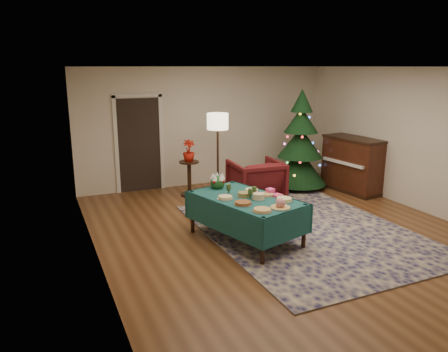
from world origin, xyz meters
name	(u,v)px	position (x,y,z in m)	size (l,w,h in m)	color
room_shell	(286,153)	(0.00, 0.00, 1.35)	(7.00, 7.00, 7.00)	#593319
doorway	(139,142)	(-1.60, 3.48, 1.10)	(1.08, 0.04, 2.16)	black
rug	(306,231)	(0.37, -0.12, 0.01)	(3.20, 4.20, 0.02)	#141244
buffet_table	(246,206)	(-0.74, -0.04, 0.57)	(1.54, 2.05, 0.71)	black
platter_0	(262,210)	(-0.83, -0.74, 0.73)	(0.29, 0.29, 0.04)	silver
platter_1	(280,204)	(-0.52, -0.71, 0.77)	(0.30, 0.30, 0.15)	silver
platter_2	(284,200)	(-0.29, -0.45, 0.74)	(0.27, 0.27, 0.06)	silver
platter_3	(243,203)	(-0.94, -0.35, 0.73)	(0.29, 0.29, 0.05)	silver
platter_4	(258,197)	(-0.60, -0.20, 0.75)	(0.21, 0.21, 0.10)	silver
platter_5	(267,195)	(-0.39, -0.09, 0.73)	(0.25, 0.25, 0.04)	silver
platter_6	(225,198)	(-1.06, 0.02, 0.73)	(0.26, 0.26, 0.05)	silver
platter_7	(244,195)	(-0.74, 0.02, 0.74)	(0.23, 0.23, 0.07)	silver
platter_8	(252,190)	(-0.49, 0.24, 0.73)	(0.24, 0.24, 0.04)	silver
goblet_0	(229,189)	(-0.90, 0.25, 0.80)	(0.08, 0.08, 0.17)	#2D471E
goblet_1	(254,192)	(-0.60, -0.06, 0.80)	(0.08, 0.08, 0.17)	#2D471E
goblet_2	(250,194)	(-0.71, -0.14, 0.80)	(0.08, 0.08, 0.17)	#2D471E
napkin_stack	(277,195)	(-0.26, -0.19, 0.73)	(0.14, 0.14, 0.04)	#E53F72
gift_box	(270,191)	(-0.30, -0.03, 0.76)	(0.11, 0.11, 0.09)	#EA418D
centerpiece	(218,181)	(-0.93, 0.64, 0.83)	(0.26, 0.26, 0.29)	#1E4C1E
armchair	(256,180)	(0.30, 1.59, 0.49)	(0.96, 0.90, 0.99)	#4D1012
floor_lamp	(218,127)	(-0.27, 2.21, 1.52)	(0.43, 0.43, 1.79)	#A57F3F
side_table	(189,179)	(-0.74, 2.67, 0.37)	(0.42, 0.42, 0.75)	black
potted_plant	(189,155)	(-0.74, 2.67, 0.88)	(0.25, 0.45, 0.25)	#B0190C
christmas_tree	(300,145)	(1.74, 2.23, 1.00)	(1.51, 1.51, 2.23)	black
piano	(353,165)	(2.69, 1.56, 0.59)	(0.81, 1.46, 1.20)	black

